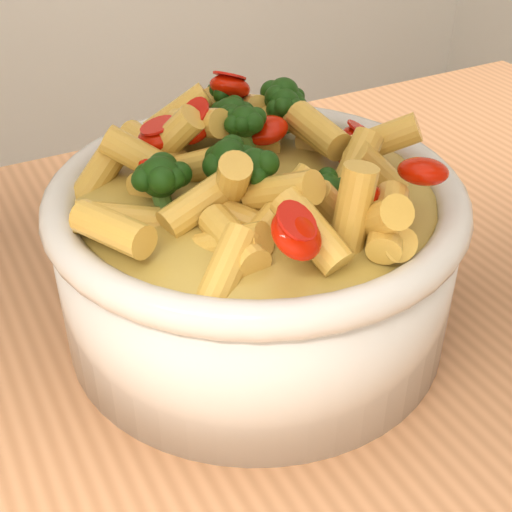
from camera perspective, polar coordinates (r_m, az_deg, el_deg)
name	(u,v)px	position (r m, az deg, el deg)	size (l,w,h in m)	color
table	(248,498)	(0.54, -0.62, -18.81)	(1.20, 0.80, 0.90)	#B7794E
serving_bowl	(256,254)	(0.49, 0.00, 0.14)	(0.27, 0.27, 0.12)	silver
pasta_salad	(256,158)	(0.45, 0.00, 7.83)	(0.22, 0.22, 0.05)	#FFCA50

